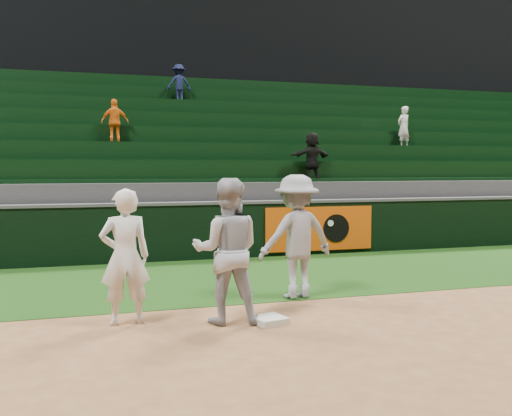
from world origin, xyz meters
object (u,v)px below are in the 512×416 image
at_px(first_baseman, 125,257).
at_px(baserunner, 227,251).
at_px(first_base, 269,320).
at_px(base_coach, 296,236).

relative_size(first_baseman, baserunner, 0.93).
xyz_separation_m(first_base, first_baseman, (-1.75, 0.51, 0.82)).
relative_size(first_base, base_coach, 0.20).
bearing_deg(base_coach, baserunner, 29.43).
distance_m(first_base, baserunner, 1.04).
bearing_deg(base_coach, first_base, 47.76).
bearing_deg(first_baseman, first_base, 160.59).
bearing_deg(first_baseman, baserunner, 163.67).
xyz_separation_m(first_base, baserunner, (-0.50, 0.22, 0.88)).
bearing_deg(baserunner, first_baseman, 0.90).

